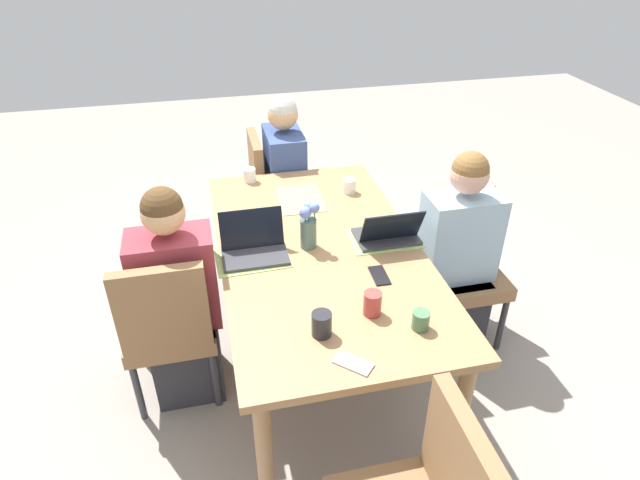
# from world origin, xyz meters

# --- Properties ---
(ground_plane) EXTENTS (10.00, 10.00, 0.00)m
(ground_plane) POSITION_xyz_m (0.00, 0.00, 0.00)
(ground_plane) COLOR gray
(dining_table) EXTENTS (1.85, 1.01, 0.76)m
(dining_table) POSITION_xyz_m (0.00, 0.00, 0.68)
(dining_table) COLOR #9E754C
(dining_table) RESTS_ON ground_plane
(chair_head_right_left_near) EXTENTS (0.44, 0.44, 0.90)m
(chair_head_right_left_near) POSITION_xyz_m (1.20, 0.06, 0.50)
(chair_head_right_left_near) COLOR olive
(chair_head_right_left_near) RESTS_ON ground_plane
(person_head_right_left_near) EXTENTS (0.40, 0.36, 1.19)m
(person_head_right_left_near) POSITION_xyz_m (1.14, -0.01, 0.53)
(person_head_right_left_near) COLOR #2D2D33
(person_head_right_left_near) RESTS_ON ground_plane
(chair_far_left_mid) EXTENTS (0.44, 0.44, 0.90)m
(chair_far_left_mid) POSITION_xyz_m (-0.10, 0.79, 0.50)
(chair_far_left_mid) COLOR olive
(chair_far_left_mid) RESTS_ON ground_plane
(person_far_left_mid) EXTENTS (0.36, 0.40, 1.19)m
(person_far_left_mid) POSITION_xyz_m (-0.02, 0.73, 0.53)
(person_far_left_mid) COLOR #2D2D33
(person_far_left_mid) RESTS_ON ground_plane
(chair_near_left_far) EXTENTS (0.44, 0.44, 0.90)m
(chair_near_left_far) POSITION_xyz_m (0.11, -0.85, 0.50)
(chair_near_left_far) COLOR olive
(chair_near_left_far) RESTS_ON ground_plane
(person_near_left_far) EXTENTS (0.36, 0.40, 1.19)m
(person_near_left_far) POSITION_xyz_m (0.03, -0.79, 0.53)
(person_near_left_far) COLOR #2D2D33
(person_near_left_far) RESTS_ON ground_plane
(flower_vase) EXTENTS (0.09, 0.10, 0.25)m
(flower_vase) POSITION_xyz_m (0.03, 0.05, 0.88)
(flower_vase) COLOR #4C6B60
(flower_vase) RESTS_ON dining_table
(placemat_head_right_left_near) EXTENTS (0.36, 0.27, 0.00)m
(placemat_head_right_left_near) POSITION_xyz_m (0.54, -0.01, 0.76)
(placemat_head_right_left_near) COLOR #9EBC66
(placemat_head_right_left_near) RESTS_ON dining_table
(placemat_far_left_mid) EXTENTS (0.27, 0.37, 0.00)m
(placemat_far_left_mid) POSITION_xyz_m (-0.01, 0.34, 0.76)
(placemat_far_left_mid) COLOR #9EBC66
(placemat_far_left_mid) RESTS_ON dining_table
(placemat_near_left_far) EXTENTS (0.27, 0.37, 0.00)m
(placemat_near_left_far) POSITION_xyz_m (0.01, -0.34, 0.76)
(placemat_near_left_far) COLOR #9EBC66
(placemat_near_left_far) RESTS_ON dining_table
(laptop_near_left_far) EXTENTS (0.22, 0.32, 0.20)m
(laptop_near_left_far) POSITION_xyz_m (-0.01, -0.36, 0.80)
(laptop_near_left_far) COLOR #38383D
(laptop_near_left_far) RESTS_ON dining_table
(laptop_far_left_mid) EXTENTS (0.22, 0.32, 0.21)m
(laptop_far_left_mid) POSITION_xyz_m (0.02, 0.33, 0.80)
(laptop_far_left_mid) COLOR #38383D
(laptop_far_left_mid) RESTS_ON dining_table
(coffee_mug_near_left) EXTENTS (0.08, 0.08, 0.11)m
(coffee_mug_near_left) POSITION_xyz_m (-0.54, -0.10, 0.81)
(coffee_mug_near_left) COLOR #AD3D38
(coffee_mug_near_left) RESTS_ON dining_table
(coffee_mug_near_right) EXTENTS (0.08, 0.08, 0.09)m
(coffee_mug_near_right) POSITION_xyz_m (0.84, 0.25, 0.80)
(coffee_mug_near_right) COLOR white
(coffee_mug_near_right) RESTS_ON dining_table
(coffee_mug_centre_left) EXTENTS (0.08, 0.08, 0.11)m
(coffee_mug_centre_left) POSITION_xyz_m (-0.62, 0.14, 0.81)
(coffee_mug_centre_left) COLOR #232328
(coffee_mug_centre_left) RESTS_ON dining_table
(coffee_mug_centre_right) EXTENTS (0.07, 0.07, 0.08)m
(coffee_mug_centre_right) POSITION_xyz_m (-0.68, -0.27, 0.80)
(coffee_mug_centre_right) COLOR #47704C
(coffee_mug_centre_right) RESTS_ON dining_table
(coffee_mug_far_left) EXTENTS (0.08, 0.08, 0.08)m
(coffee_mug_far_left) POSITION_xyz_m (0.56, -0.31, 0.80)
(coffee_mug_far_left) COLOR white
(coffee_mug_far_left) RESTS_ON dining_table
(phone_black) EXTENTS (0.15, 0.08, 0.01)m
(phone_black) POSITION_xyz_m (-0.29, -0.22, 0.76)
(phone_black) COLOR black
(phone_black) RESTS_ON dining_table
(phone_silver) EXTENTS (0.16, 0.16, 0.01)m
(phone_silver) POSITION_xyz_m (-0.81, 0.06, 0.76)
(phone_silver) COLOR silver
(phone_silver) RESTS_ON dining_table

